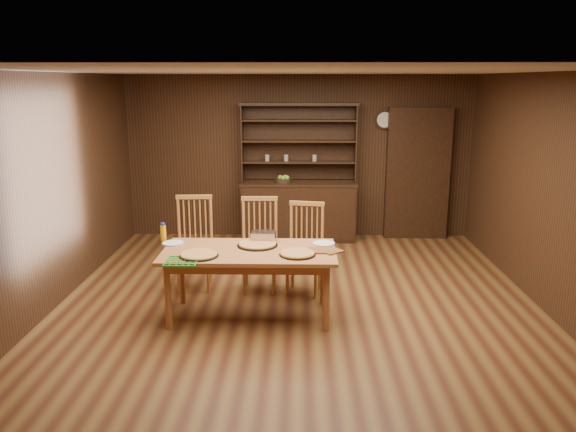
{
  "coord_description": "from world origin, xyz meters",
  "views": [
    {
      "loc": [
        0.0,
        -6.01,
        2.51
      ],
      "look_at": [
        -0.12,
        0.4,
        0.95
      ],
      "focal_mm": 35.0,
      "sensor_mm": 36.0,
      "label": 1
    }
  ],
  "objects_px": {
    "dining_table": "(249,258)",
    "chair_left": "(195,239)",
    "chair_center": "(260,241)",
    "chair_right": "(305,245)",
    "china_hutch": "(299,203)",
    "juice_bottle": "(163,232)"
  },
  "relations": [
    {
      "from": "dining_table",
      "to": "chair_right",
      "type": "xyz_separation_m",
      "value": [
        0.61,
        0.78,
        -0.09
      ]
    },
    {
      "from": "dining_table",
      "to": "chair_right",
      "type": "height_order",
      "value": "chair_right"
    },
    {
      "from": "china_hutch",
      "to": "chair_left",
      "type": "relative_size",
      "value": 1.91
    },
    {
      "from": "china_hutch",
      "to": "dining_table",
      "type": "relative_size",
      "value": 1.18
    },
    {
      "from": "china_hutch",
      "to": "chair_center",
      "type": "bearing_deg",
      "value": -102.18
    },
    {
      "from": "dining_table",
      "to": "chair_left",
      "type": "bearing_deg",
      "value": 129.43
    },
    {
      "from": "chair_left",
      "to": "juice_bottle",
      "type": "relative_size",
      "value": 5.51
    },
    {
      "from": "chair_center",
      "to": "chair_left",
      "type": "bearing_deg",
      "value": 175.51
    },
    {
      "from": "chair_left",
      "to": "chair_center",
      "type": "bearing_deg",
      "value": -6.74
    },
    {
      "from": "china_hutch",
      "to": "juice_bottle",
      "type": "height_order",
      "value": "china_hutch"
    },
    {
      "from": "chair_right",
      "to": "china_hutch",
      "type": "bearing_deg",
      "value": 102.97
    },
    {
      "from": "chair_right",
      "to": "juice_bottle",
      "type": "height_order",
      "value": "chair_right"
    },
    {
      "from": "chair_center",
      "to": "juice_bottle",
      "type": "relative_size",
      "value": 5.48
    },
    {
      "from": "chair_center",
      "to": "juice_bottle",
      "type": "xyz_separation_m",
      "value": [
        -1.04,
        -0.53,
        0.24
      ]
    },
    {
      "from": "juice_bottle",
      "to": "chair_right",
      "type": "bearing_deg",
      "value": 15.45
    },
    {
      "from": "chair_right",
      "to": "juice_bottle",
      "type": "bearing_deg",
      "value": -153.69
    },
    {
      "from": "chair_left",
      "to": "chair_center",
      "type": "relative_size",
      "value": 1.01
    },
    {
      "from": "china_hutch",
      "to": "chair_left",
      "type": "xyz_separation_m",
      "value": [
        -1.28,
        -2.15,
        0.01
      ]
    },
    {
      "from": "china_hutch",
      "to": "juice_bottle",
      "type": "relative_size",
      "value": 10.54
    },
    {
      "from": "chair_left",
      "to": "chair_right",
      "type": "xyz_separation_m",
      "value": [
        1.36,
        -0.14,
        -0.03
      ]
    },
    {
      "from": "chair_center",
      "to": "chair_right",
      "type": "xyz_separation_m",
      "value": [
        0.56,
        -0.09,
        -0.02
      ]
    },
    {
      "from": "dining_table",
      "to": "chair_center",
      "type": "bearing_deg",
      "value": 86.82
    }
  ]
}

